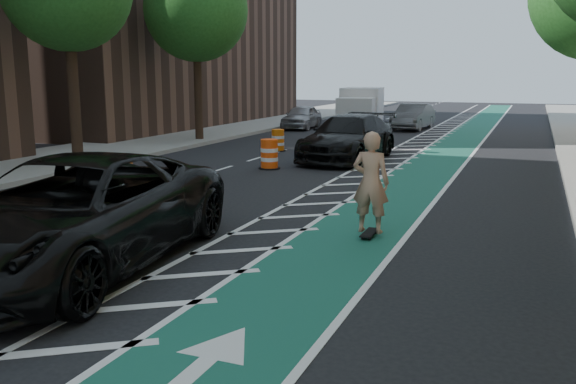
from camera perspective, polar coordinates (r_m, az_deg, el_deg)
The scene contains 17 objects.
ground at distance 10.39m, azimuth -15.33°, elevation -6.50°, with size 120.00×120.00×0.00m, color black.
bike_lane at distance 18.35m, azimuth 11.93°, elevation 1.23°, with size 2.00×90.00×0.01m, color #195946.
buffer_strip at distance 18.67m, azimuth 7.40°, elevation 1.54°, with size 1.40×90.00×0.01m, color silver.
sidewalk_left at distance 23.88m, azimuth -19.09°, elevation 3.26°, with size 5.00×90.00×0.15m, color gray.
curb_right at distance 18.10m, azimuth 24.65°, elevation 0.56°, with size 0.12×90.00×0.16m, color gray.
curb_left at distance 22.35m, azimuth -14.33°, elevation 3.05°, with size 0.12×90.00×0.16m, color gray.
tree_l_d at distance 27.77m, azimuth -8.79°, elevation 16.54°, with size 4.20×4.20×7.90m.
skateboard at distance 11.70m, azimuth 7.62°, elevation -3.81°, with size 0.21×0.73×0.10m.
skateboarder at distance 11.49m, azimuth 7.75°, elevation 0.90°, with size 0.70×0.46×1.92m, color tan.
suv_near at distance 10.19m, azimuth -19.52°, elevation -1.92°, with size 2.94×6.39×1.77m, color black.
suv_far at distance 21.98m, azimuth 5.66°, elevation 5.10°, with size 2.24×5.52×1.60m, color black.
car_silver at distance 34.33m, azimuth 1.28°, elevation 7.05°, with size 1.56×3.88×1.32m, color #A1A1A7.
car_grey at distance 34.54m, azimuth 11.62°, elevation 6.92°, with size 1.49×4.27×1.41m, color #57585C.
box_truck at distance 38.87m, azimuth 6.81°, elevation 7.93°, with size 2.88×5.40×2.16m.
barrel_a at distance 16.59m, azimuth -15.05°, elevation 1.35°, with size 0.58×0.58×0.79m.
barrel_b at distance 19.80m, azimuth -1.76°, elevation 3.49°, with size 0.71×0.71×0.97m.
barrel_c at distance 24.39m, azimuth -0.95°, elevation 4.82°, with size 0.64×0.64×0.87m.
Camera 1 is at (6.10, -7.83, 3.06)m, focal length 38.00 mm.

